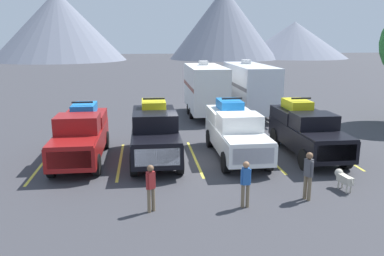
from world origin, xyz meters
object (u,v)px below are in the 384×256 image
Objects in this scene: pickup_truck_b at (155,132)px; person_c at (246,181)px; dog at (343,177)px; pickup_truck_d at (306,130)px; pickup_truck_a at (81,134)px; camper_trailer_a at (205,88)px; person_b at (308,173)px; camper_trailer_b at (249,86)px; person_a at (151,185)px; pickup_truck_c at (235,131)px.

pickup_truck_b is 3.63× the size of person_c.
dog is (6.71, -4.62, -0.79)m from pickup_truck_b.
person_c reaches higher than dog.
pickup_truck_d is 4.42m from dog.
pickup_truck_d is at bearing -2.34° from pickup_truck_b.
camper_trailer_a is (7.18, 9.34, 0.83)m from pickup_truck_a.
person_c is at bearing -171.67° from person_b.
pickup_truck_b is at bearing 145.43° from dog.
pickup_truck_a is 0.65× the size of camper_trailer_b.
camper_trailer_a reaches higher than person_c.
pickup_truck_b is at bearing -111.94° from camper_trailer_a.
camper_trailer_b reaches higher than person_a.
pickup_truck_a is at bearing -137.08° from camper_trailer_b.
pickup_truck_a is at bearing 175.74° from pickup_truck_b.
camper_trailer_b is at bearing 7.22° from camper_trailer_a.
pickup_truck_c is 5.46m from person_b.
pickup_truck_c is at bearing 175.97° from pickup_truck_d.
person_b is at bearing -112.33° from pickup_truck_d.
pickup_truck_b reaches higher than pickup_truck_d.
pickup_truck_a reaches higher than person_c.
pickup_truck_d is (7.11, -0.29, -0.05)m from pickup_truck_b.
camper_trailer_b is 5.70× the size of person_a.
pickup_truck_a is 3.40× the size of person_b.
person_b is at bearing -156.51° from dog.
pickup_truck_d is 3.31× the size of person_b.
pickup_truck_b reaches higher than person_b.
person_a is at bearing -93.28° from pickup_truck_b.
camper_trailer_a reaches higher than pickup_truck_a.
person_c is at bearing -105.74° from camper_trailer_b.
pickup_truck_a is 1.00× the size of pickup_truck_c.
pickup_truck_c is at bearing -90.76° from camper_trailer_a.
person_a is (-0.32, -5.63, -0.35)m from pickup_truck_b.
camper_trailer_a is 14.58m from dog.
pickup_truck_d is (10.43, -0.54, 0.02)m from pickup_truck_a.
pickup_truck_c is 0.65× the size of camper_trailer_b.
person_b reaches higher than person_c.
person_a is at bearing -144.30° from pickup_truck_d.
person_b is (-2.08, -5.06, -0.23)m from pickup_truck_d.
camper_trailer_a is 3.34m from camper_trailer_b.
dog is (1.68, 0.73, -0.52)m from person_b.
pickup_truck_a is 3.33m from pickup_truck_b.
pickup_truck_c is (7.05, -0.30, 0.02)m from pickup_truck_a.
person_b is at bearing -97.95° from camper_trailer_b.
pickup_truck_d is at bearing 35.70° from person_a.
pickup_truck_b is 8.19m from dog.
camper_trailer_a is at bearing 68.06° from pickup_truck_b.
pickup_truck_d is 10.43m from camper_trailer_a.
dog is at bearing -91.82° from camper_trailer_b.
camper_trailer_b is 5.66× the size of person_c.
person_c is at bearing -44.37° from pickup_truck_a.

